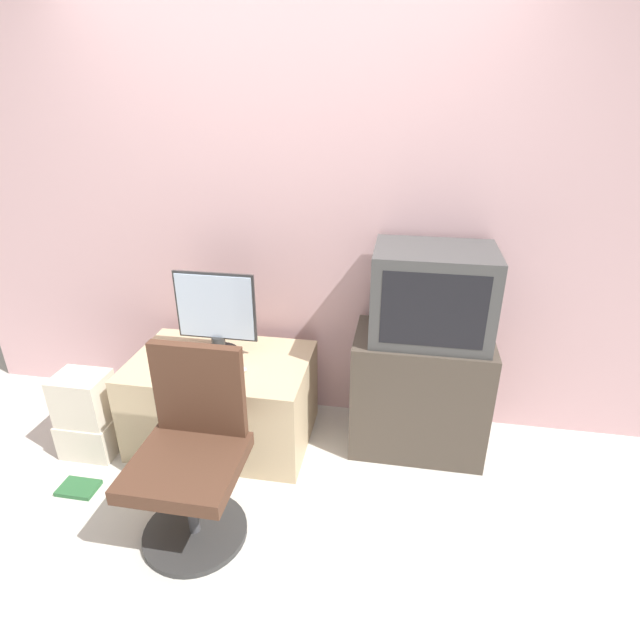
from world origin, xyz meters
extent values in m
plane|color=beige|center=(0.00, 0.00, 0.00)|extent=(12.00, 12.00, 0.00)
cube|color=beige|center=(0.00, 1.32, 1.30)|extent=(4.40, 0.05, 2.60)
cube|color=#CCB289|center=(-0.33, 0.88, 0.27)|extent=(1.02, 0.67, 0.54)
cube|color=#4C4238|center=(0.81, 1.02, 0.36)|extent=(0.75, 0.46, 0.72)
cylinder|color=#2D2D2D|center=(-0.36, 0.95, 0.55)|extent=(0.22, 0.22, 0.02)
cylinder|color=#2D2D2D|center=(-0.36, 0.95, 0.60)|extent=(0.08, 0.08, 0.09)
cube|color=#2D2D2D|center=(-0.36, 0.96, 0.84)|extent=(0.47, 0.01, 0.40)
cube|color=silver|center=(-0.36, 0.95, 0.84)|extent=(0.44, 0.02, 0.37)
cube|color=white|center=(-0.39, 0.77, 0.54)|extent=(0.30, 0.13, 0.01)
ellipsoid|color=silver|center=(-0.17, 0.78, 0.55)|extent=(0.06, 0.04, 0.03)
cube|color=#474747|center=(0.83, 1.03, 0.96)|extent=(0.63, 0.45, 0.50)
cube|color=black|center=(0.83, 0.81, 0.96)|extent=(0.51, 0.01, 0.39)
cylinder|color=#333333|center=(-0.22, 0.13, 0.01)|extent=(0.49, 0.49, 0.03)
cylinder|color=#4C4C51|center=(-0.22, 0.13, 0.21)|extent=(0.05, 0.05, 0.36)
cube|color=#513323|center=(-0.22, 0.13, 0.42)|extent=(0.48, 0.48, 0.07)
cube|color=#513323|center=(-0.22, 0.35, 0.69)|extent=(0.44, 0.05, 0.46)
cube|color=beige|center=(-1.06, 0.62, 0.11)|extent=(0.31, 0.25, 0.22)
cube|color=beige|center=(-1.06, 0.62, 0.36)|extent=(0.29, 0.23, 0.29)
cube|color=#2D6638|center=(-0.96, 0.30, 0.01)|extent=(0.20, 0.14, 0.02)
camera|label=1|loc=(0.66, -1.48, 1.95)|focal=28.00mm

